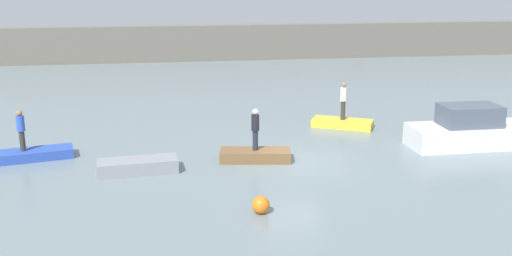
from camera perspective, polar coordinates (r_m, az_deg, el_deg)
ground_plane at (r=23.68m, az=3.51°, el=-3.30°), size 120.00×120.00×0.00m
embankment_wall at (r=50.53m, az=-3.27°, el=8.39°), size 80.00×1.20×3.02m
motorboat at (r=27.37m, az=21.04°, el=-0.26°), size 6.43×2.03×1.87m
rowboat_blue at (r=25.58m, az=-21.88°, el=-2.52°), size 4.00×1.86×0.40m
rowboat_grey at (r=22.75m, az=-11.57°, el=-3.68°), size 3.12×1.37×0.53m
rowboat_brown at (r=23.68m, az=-0.07°, el=-2.70°), size 3.00×1.49×0.45m
rowboat_yellow at (r=29.07m, az=8.50°, el=0.47°), size 3.13×2.36×0.38m
person_dark_shirt at (r=23.34m, az=-0.07°, el=0.09°), size 0.32×0.32×1.73m
person_white_shirt at (r=28.78m, az=8.60°, el=2.88°), size 0.32×0.32×1.88m
person_blue_shirt at (r=25.28m, az=-22.14°, el=-0.04°), size 0.32×0.32×1.70m
mooring_buoy at (r=18.65m, az=0.47°, el=-7.57°), size 0.58×0.58×0.58m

